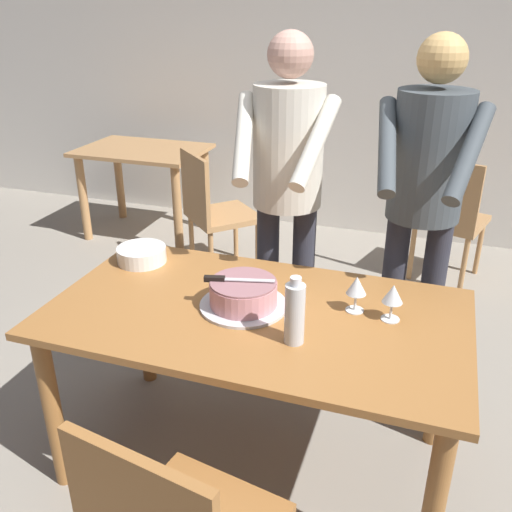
# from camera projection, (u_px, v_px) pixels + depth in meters

# --- Properties ---
(ground_plane) EXTENTS (14.00, 14.00, 0.00)m
(ground_plane) POSITION_uv_depth(u_px,v_px,m) (256.00, 459.00, 2.44)
(ground_plane) COLOR gray
(back_wall) EXTENTS (10.00, 0.12, 2.70)m
(back_wall) POSITION_uv_depth(u_px,v_px,m) (374.00, 68.00, 4.34)
(back_wall) COLOR silver
(back_wall) RESTS_ON ground_plane
(main_dining_table) EXTENTS (1.59, 0.88, 0.75)m
(main_dining_table) POSITION_uv_depth(u_px,v_px,m) (256.00, 335.00, 2.17)
(main_dining_table) COLOR #9E6633
(main_dining_table) RESTS_ON ground_plane
(cake_on_platter) EXTENTS (0.34, 0.34, 0.11)m
(cake_on_platter) POSITION_uv_depth(u_px,v_px,m) (243.00, 295.00, 2.13)
(cake_on_platter) COLOR silver
(cake_on_platter) RESTS_ON main_dining_table
(cake_knife) EXTENTS (0.27, 0.09, 0.02)m
(cake_knife) POSITION_uv_depth(u_px,v_px,m) (224.00, 279.00, 2.11)
(cake_knife) COLOR silver
(cake_knife) RESTS_ON cake_on_platter
(plate_stack) EXTENTS (0.22, 0.22, 0.07)m
(plate_stack) POSITION_uv_depth(u_px,v_px,m) (142.00, 254.00, 2.51)
(plate_stack) COLOR white
(plate_stack) RESTS_ON main_dining_table
(wine_glass_near) EXTENTS (0.08, 0.08, 0.14)m
(wine_glass_near) POSITION_uv_depth(u_px,v_px,m) (393.00, 295.00, 2.02)
(wine_glass_near) COLOR silver
(wine_glass_near) RESTS_ON main_dining_table
(wine_glass_far) EXTENTS (0.08, 0.08, 0.14)m
(wine_glass_far) POSITION_uv_depth(u_px,v_px,m) (357.00, 287.00, 2.08)
(wine_glass_far) COLOR silver
(wine_glass_far) RESTS_ON main_dining_table
(water_bottle) EXTENTS (0.07, 0.07, 0.25)m
(water_bottle) POSITION_uv_depth(u_px,v_px,m) (295.00, 313.00, 1.88)
(water_bottle) COLOR silver
(water_bottle) RESTS_ON main_dining_table
(person_cutting_cake) EXTENTS (0.47, 0.56, 1.72)m
(person_cutting_cake) POSITION_uv_depth(u_px,v_px,m) (287.00, 179.00, 2.57)
(person_cutting_cake) COLOR #2D2D38
(person_cutting_cake) RESTS_ON ground_plane
(person_standing_beside) EXTENTS (0.47, 0.56, 1.72)m
(person_standing_beside) POSITION_uv_depth(u_px,v_px,m) (425.00, 191.00, 2.41)
(person_standing_beside) COLOR #2D2D38
(person_standing_beside) RESTS_ON ground_plane
(background_table) EXTENTS (1.00, 0.70, 0.74)m
(background_table) POSITION_uv_depth(u_px,v_px,m) (144.00, 168.00, 4.56)
(background_table) COLOR tan
(background_table) RESTS_ON ground_plane
(background_chair_0) EXTENTS (0.62, 0.62, 0.90)m
(background_chair_0) POSITION_uv_depth(u_px,v_px,m) (213.00, 209.00, 3.91)
(background_chair_0) COLOR tan
(background_chair_0) RESTS_ON ground_plane
(background_chair_1) EXTENTS (0.55, 0.55, 0.90)m
(background_chair_1) POSITION_uv_depth(u_px,v_px,m) (448.00, 215.00, 3.80)
(background_chair_1) COLOR tan
(background_chair_1) RESTS_ON ground_plane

